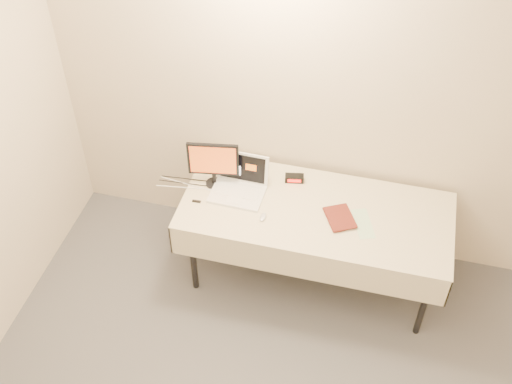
% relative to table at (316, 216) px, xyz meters
% --- Properties ---
extents(back_wall, '(4.00, 0.10, 2.70)m').
position_rel_table_xyz_m(back_wall, '(0.00, 0.45, 0.67)').
color(back_wall, beige).
rests_on(back_wall, ground).
extents(table, '(1.86, 0.81, 0.74)m').
position_rel_table_xyz_m(table, '(0.00, 0.00, 0.00)').
color(table, black).
rests_on(table, ground).
extents(laptop, '(0.38, 0.31, 0.26)m').
position_rel_table_xyz_m(laptop, '(-0.56, 0.06, 0.12)').
color(laptop, white).
rests_on(laptop, table).
extents(monitor, '(0.35, 0.14, 0.37)m').
position_rel_table_xyz_m(monitor, '(-0.75, 0.08, 0.28)').
color(monitor, black).
rests_on(monitor, table).
extents(book, '(0.16, 0.10, 0.23)m').
position_rel_table_xyz_m(book, '(0.09, -0.09, 0.18)').
color(book, maroon).
rests_on(book, table).
extents(alarm_clock, '(0.14, 0.08, 0.06)m').
position_rel_table_xyz_m(alarm_clock, '(-0.21, 0.25, 0.09)').
color(alarm_clock, black).
rests_on(alarm_clock, table).
extents(clicker, '(0.04, 0.09, 0.02)m').
position_rel_table_xyz_m(clicker, '(-0.34, -0.16, 0.07)').
color(clicker, silver).
rests_on(clicker, table).
extents(paper_form, '(0.20, 0.30, 0.00)m').
position_rel_table_xyz_m(paper_form, '(0.33, -0.05, 0.06)').
color(paper_form, '#AFD6AA').
rests_on(paper_form, table).
extents(usb_dongle, '(0.06, 0.02, 0.01)m').
position_rel_table_xyz_m(usb_dongle, '(-0.82, -0.13, 0.07)').
color(usb_dongle, black).
rests_on(usb_dongle, table).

